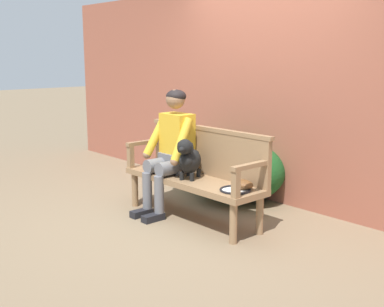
{
  "coord_description": "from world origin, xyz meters",
  "views": [
    {
      "loc": [
        3.61,
        -3.23,
        1.66
      ],
      "look_at": [
        0.0,
        0.0,
        0.69
      ],
      "focal_mm": 46.18,
      "sensor_mm": 36.0,
      "label": 1
    }
  ],
  "objects_px": {
    "person_seated": "(171,147)",
    "baseball_glove": "(242,184)",
    "garden_bench": "(192,183)",
    "dog_on_bench": "(189,159)",
    "tennis_racket": "(237,189)"
  },
  "relations": [
    {
      "from": "person_seated",
      "to": "baseball_glove",
      "type": "height_order",
      "value": "person_seated"
    },
    {
      "from": "garden_bench",
      "to": "dog_on_bench",
      "type": "relative_size",
      "value": 3.93
    },
    {
      "from": "tennis_racket",
      "to": "person_seated",
      "type": "bearing_deg",
      "value": -179.67
    },
    {
      "from": "garden_bench",
      "to": "person_seated",
      "type": "distance_m",
      "value": 0.46
    },
    {
      "from": "garden_bench",
      "to": "tennis_racket",
      "type": "xyz_separation_m",
      "value": [
        0.63,
        -0.0,
        0.07
      ]
    },
    {
      "from": "garden_bench",
      "to": "person_seated",
      "type": "height_order",
      "value": "person_seated"
    },
    {
      "from": "tennis_racket",
      "to": "dog_on_bench",
      "type": "bearing_deg",
      "value": -174.19
    },
    {
      "from": "garden_bench",
      "to": "tennis_racket",
      "type": "bearing_deg",
      "value": -0.3
    },
    {
      "from": "dog_on_bench",
      "to": "tennis_racket",
      "type": "distance_m",
      "value": 0.64
    },
    {
      "from": "garden_bench",
      "to": "baseball_glove",
      "type": "height_order",
      "value": "baseball_glove"
    },
    {
      "from": "garden_bench",
      "to": "baseball_glove",
      "type": "relative_size",
      "value": 7.54
    },
    {
      "from": "garden_bench",
      "to": "dog_on_bench",
      "type": "bearing_deg",
      "value": -69.17
    },
    {
      "from": "baseball_glove",
      "to": "garden_bench",
      "type": "bearing_deg",
      "value": 179.69
    },
    {
      "from": "person_seated",
      "to": "baseball_glove",
      "type": "bearing_deg",
      "value": 4.05
    },
    {
      "from": "dog_on_bench",
      "to": "baseball_glove",
      "type": "bearing_deg",
      "value": 11.45
    }
  ]
}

